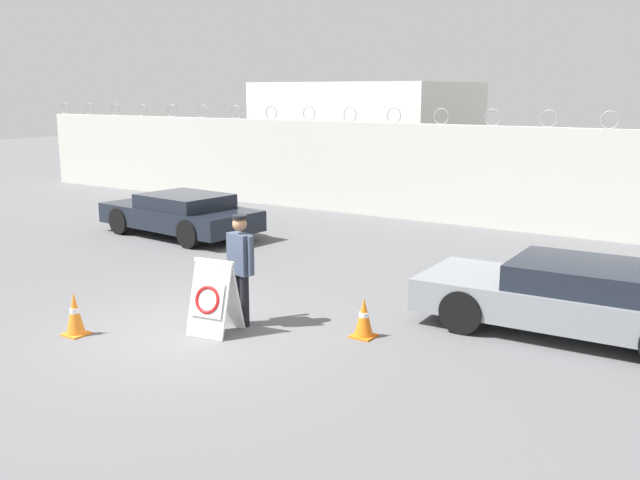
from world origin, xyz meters
TOP-DOWN VIEW (x-y plane):
  - ground_plane at (0.00, 0.00)m, footprint 90.00×90.00m
  - perimeter_wall at (-0.00, 11.15)m, footprint 36.00×0.30m
  - building_block at (-5.43, 15.18)m, footprint 6.92×5.73m
  - barricade_sign at (0.33, 0.08)m, footprint 0.77×0.80m
  - security_guard at (0.44, 0.63)m, footprint 0.64×0.51m
  - traffic_cone_near at (-1.44, -1.21)m, footprint 0.34×0.34m
  - traffic_cone_mid at (2.43, 1.22)m, footprint 0.36×0.36m
  - parked_car_front_coupe at (-5.66, 5.50)m, footprint 4.68×2.37m
  - parked_car_far_side at (5.14, 3.18)m, footprint 4.85×2.11m

SIDE VIEW (x-z plane):
  - ground_plane at x=0.00m, z-range 0.00..0.00m
  - traffic_cone_mid at x=2.43m, z-range 0.00..0.63m
  - traffic_cone_near at x=-1.44m, z-range 0.00..0.70m
  - barricade_sign at x=0.33m, z-range 0.00..1.19m
  - parked_car_front_coupe at x=-5.66m, z-range 0.03..1.17m
  - parked_car_far_side at x=5.14m, z-range 0.02..1.20m
  - security_guard at x=0.44m, z-range 0.12..1.96m
  - perimeter_wall at x=0.00m, z-range -0.22..3.10m
  - building_block at x=-5.43m, z-range 0.00..4.10m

